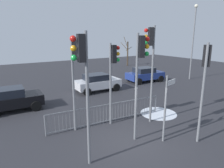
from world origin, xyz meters
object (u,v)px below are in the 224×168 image
Objects in this scene: traffic_light_rear_right at (140,64)px; street_lamp at (193,35)px; traffic_light_rear_left at (205,71)px; car_black_mid at (10,99)px; traffic_light_mid_left at (113,66)px; car_white_trailing at (97,82)px; bare_tree_left at (127,53)px; traffic_light_foreground_right at (75,64)px; car_blue_near at (145,74)px; direction_sign_post at (166,105)px; traffic_light_foreground_left at (151,53)px; traffic_light_mid_right at (83,71)px.

traffic_light_rear_right is 0.62× the size of street_lamp.
traffic_light_rear_left is 1.14× the size of car_black_mid.
traffic_light_mid_left reaches higher than car_white_trailing.
bare_tree_left reaches higher than car_white_trailing.
street_lamp is at bearing 132.42° from traffic_light_foreground_right.
car_blue_near is 0.89× the size of bare_tree_left.
traffic_light_mid_left is at bearing -136.16° from car_blue_near.
traffic_light_rear_right reaches higher than traffic_light_foreground_right.
direction_sign_post is at bearing -122.00° from bare_tree_left.
traffic_light_rear_left is (0.59, -2.73, -0.54)m from traffic_light_foreground_left.
bare_tree_left is at bearing 35.23° from car_black_mid.
traffic_light_mid_left is 0.97× the size of bare_tree_left.
street_lamp is (13.06, 5.10, 1.47)m from traffic_light_mid_left.
traffic_light_rear_left is at bearing -88.19° from car_white_trailing.
traffic_light_foreground_left is 7.65m from car_white_trailing.
traffic_light_foreground_left reaches higher than traffic_light_rear_left.
traffic_light_foreground_left reaches higher than traffic_light_mid_right.
traffic_light_mid_right is 3.74m from traffic_light_mid_left.
car_blue_near is 11.17m from bare_tree_left.
traffic_light_foreground_left is 2.02m from traffic_light_mid_left.
traffic_light_foreground_left is 1.20× the size of traffic_light_mid_left.
traffic_light_foreground_left is at bearing -123.05° from bare_tree_left.
street_lamp reaches higher than car_black_mid.
traffic_light_mid_right is 1.59× the size of direction_sign_post.
traffic_light_rear_left is 1.12× the size of car_blue_near.
direction_sign_post is 14.74m from street_lamp.
traffic_light_rear_right is at bearing -124.93° from bare_tree_left.
traffic_light_foreground_left is at bearing 97.64° from traffic_light_foreground_right.
car_blue_near is at bearing 137.00° from traffic_light_mid_left.
traffic_light_rear_right reaches higher than car_black_mid.
bare_tree_left reaches higher than direction_sign_post.
direction_sign_post is 0.69× the size of bare_tree_left.
traffic_light_mid_left is at bearing 94.20° from direction_sign_post.
car_blue_near is at bearing 7.17° from car_white_trailing.
traffic_light_mid_left is (-2.32, 3.57, -0.07)m from traffic_light_rear_left.
bare_tree_left is (13.05, 18.68, -1.47)m from traffic_light_rear_right.
traffic_light_rear_right is at bearing -155.86° from traffic_light_rear_left.
car_blue_near is (5.76, 10.30, -2.45)m from traffic_light_rear_left.
direction_sign_post is at bearing 67.79° from traffic_light_foreground_right.
traffic_light_foreground_right is at bearing -59.45° from car_black_mid.
street_lamp reaches higher than traffic_light_foreground_left.
traffic_light_foreground_right is 3.83m from traffic_light_foreground_left.
traffic_light_foreground_left is at bearing -92.97° from car_white_trailing.
car_blue_near is (9.99, 6.47, -2.57)m from traffic_light_foreground_right.
traffic_light_mid_left is (-1.73, 0.84, -0.61)m from traffic_light_foreground_left.
traffic_light_mid_left reaches higher than car_blue_near.
direction_sign_post is at bearing -53.11° from car_black_mid.
traffic_light_mid_left is at bearing -179.01° from traffic_light_rear_left.
street_lamp is at bearing 18.30° from direction_sign_post.
street_lamp reaches higher than traffic_light_foreground_right.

